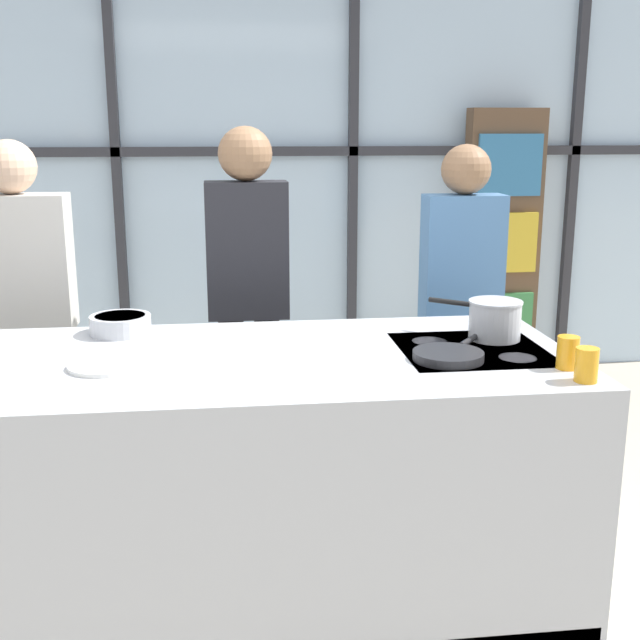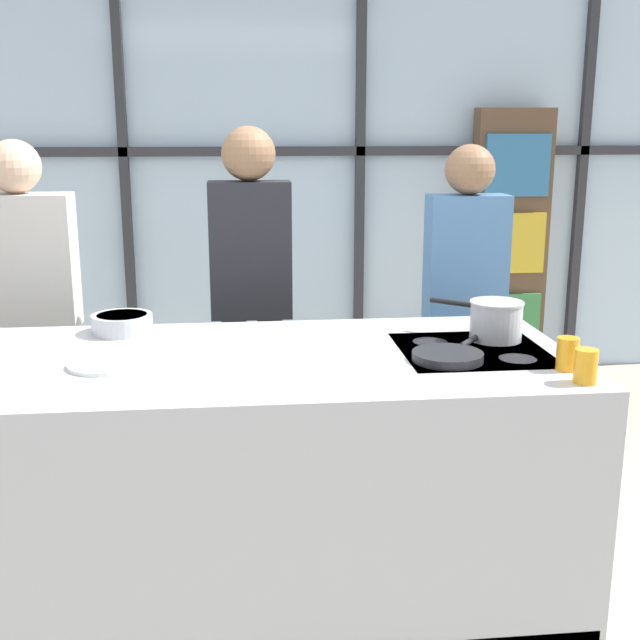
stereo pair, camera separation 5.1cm
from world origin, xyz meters
TOP-DOWN VIEW (x-y plane):
  - ground_plane at (0.00, 0.00)m, footprint 18.00×18.00m
  - back_window_wall at (0.00, 2.69)m, footprint 6.40×0.10m
  - bookshelf at (1.77, 2.50)m, footprint 0.51×0.19m
  - demo_island at (0.00, -0.00)m, footprint 2.23×1.02m
  - spectator_far_left at (-1.00, 0.89)m, footprint 0.45×0.23m
  - spectator_center_left at (0.00, 0.89)m, footprint 0.37×0.24m
  - spectator_center_right at (1.00, 0.89)m, footprint 0.37×0.23m
  - frying_pan at (0.65, -0.12)m, footprint 0.33×0.38m
  - saucepan at (0.90, 0.13)m, footprint 0.32×0.28m
  - white_plate at (-0.51, -0.07)m, footprint 0.25×0.25m
  - mixing_bowl at (-0.51, 0.38)m, footprint 0.23×0.23m
  - juice_glass_near at (1.01, -0.41)m, footprint 0.07×0.07m
  - juice_glass_far at (1.01, -0.27)m, footprint 0.07×0.07m

SIDE VIEW (x-z plane):
  - ground_plane at x=0.00m, z-range 0.00..0.00m
  - demo_island at x=0.00m, z-range 0.00..0.92m
  - bookshelf at x=1.77m, z-range 0.00..1.82m
  - white_plate at x=-0.51m, z-range 0.92..0.94m
  - spectator_far_left at x=-1.00m, z-range 0.11..1.76m
  - frying_pan at x=0.65m, z-range 0.92..0.96m
  - spectator_center_right at x=1.00m, z-range 0.13..1.76m
  - mixing_bowl at x=-0.51m, z-range 0.93..1.00m
  - juice_glass_near at x=1.01m, z-range 0.92..1.03m
  - juice_glass_far at x=1.01m, z-range 0.92..1.03m
  - saucepan at x=0.90m, z-range 0.93..1.07m
  - spectator_center_left at x=0.00m, z-range 0.15..1.86m
  - back_window_wall at x=0.00m, z-range 0.00..2.80m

